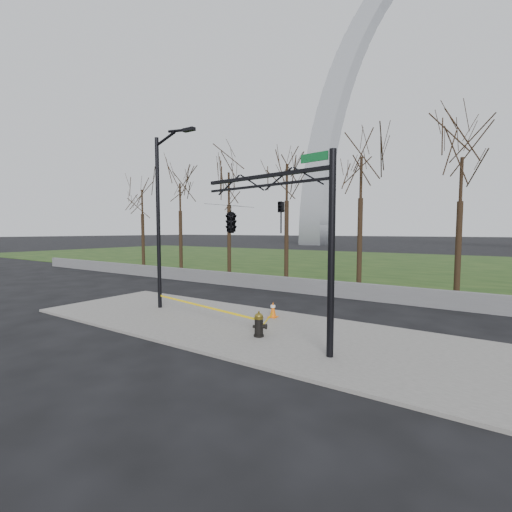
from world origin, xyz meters
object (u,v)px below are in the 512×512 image
Objects in this scene: street_light at (161,210)px; traffic_signal_mast at (247,219)px; traffic_cone at (273,309)px; fire_hydrant at (259,325)px.

street_light is 1.37× the size of traffic_signal_mast.
street_light is (-5.21, -1.34, 4.26)m from traffic_cone.
fire_hydrant is 2.72m from traffic_cone.
street_light is (-6.17, 1.21, 4.19)m from fire_hydrant.
street_light is at bearing 174.93° from traffic_signal_mast.
traffic_signal_mast is at bearing -79.47° from traffic_cone.
fire_hydrant is 1.31× the size of traffic_cone.
fire_hydrant is 3.67m from traffic_signal_mast.
traffic_signal_mast reaches higher than traffic_cone.
fire_hydrant is at bearing -69.42° from traffic_cone.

